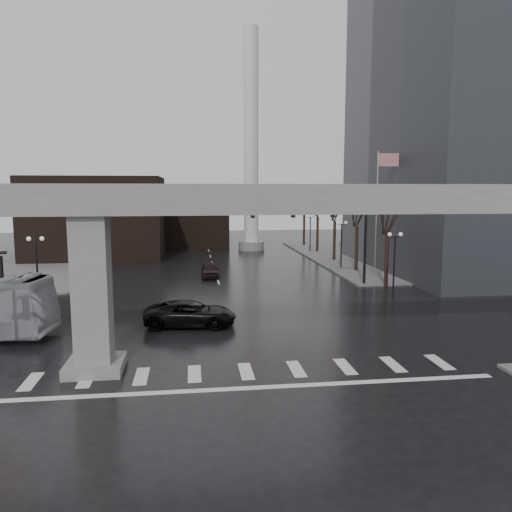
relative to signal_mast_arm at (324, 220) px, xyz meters
name	(u,v)px	position (x,y,z in m)	size (l,w,h in m)	color
ground	(244,364)	(-8.99, -18.80, -5.83)	(160.00, 160.00, 0.00)	black
sidewalk_ne	(418,256)	(17.01, 17.20, -5.75)	(28.00, 36.00, 0.15)	#625F5D
elevated_guideway	(270,223)	(-7.73, -18.80, 1.05)	(48.00, 2.60, 8.70)	#97958F
office_tower	(489,65)	(19.01, 7.20, 15.17)	(22.00, 26.00, 42.00)	#5B5B60
building_far_left	(99,217)	(-22.99, 23.20, -0.83)	(16.00, 14.00, 10.00)	black
building_far_mid	(193,219)	(-10.99, 33.20, -1.83)	(10.00, 10.00, 8.00)	black
smokestack	(251,154)	(-2.99, 27.20, 7.52)	(3.60, 3.60, 30.00)	silver
signal_mast_arm	(324,220)	(0.00, 0.00, 0.00)	(12.12, 0.43, 8.00)	black
flagpole_assembly	(380,199)	(6.30, 3.20, 1.70)	(2.06, 0.12, 12.00)	silver
lamp_right_0	(395,253)	(4.51, -4.80, -2.36)	(1.22, 0.32, 5.11)	black
lamp_right_1	(342,237)	(4.51, 9.20, -2.36)	(1.22, 0.32, 5.11)	black
lamp_right_2	(310,227)	(4.51, 23.20, -2.36)	(1.22, 0.32, 5.11)	black
lamp_left_0	(37,259)	(-22.49, -4.80, -2.36)	(1.22, 0.32, 5.11)	black
lamp_left_1	(79,240)	(-22.49, 9.20, -2.36)	(1.22, 0.32, 5.11)	black
lamp_left_2	(103,229)	(-22.49, 23.20, -2.36)	(1.22, 0.32, 5.11)	black
tree_right_0	(387,255)	(5.54, -0.78, -3.04)	(1.09, 1.58, 7.50)	black
tree_right_1	(357,244)	(5.54, 7.22, -2.98)	(1.09, 1.61, 7.67)	black
tree_right_2	(335,236)	(5.54, 15.22, -2.91)	(1.10, 1.63, 7.85)	black
tree_right_3	(318,230)	(5.54, 23.22, -2.85)	(1.11, 1.66, 8.02)	black
tree_right_4	(304,226)	(5.54, 31.22, -2.79)	(1.12, 1.69, 8.19)	black
pickup_truck	(190,314)	(-11.57, -11.55, -5.04)	(2.62, 5.67, 1.58)	black
far_car	(210,270)	(-9.65, 5.93, -5.12)	(1.67, 4.16, 1.42)	black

